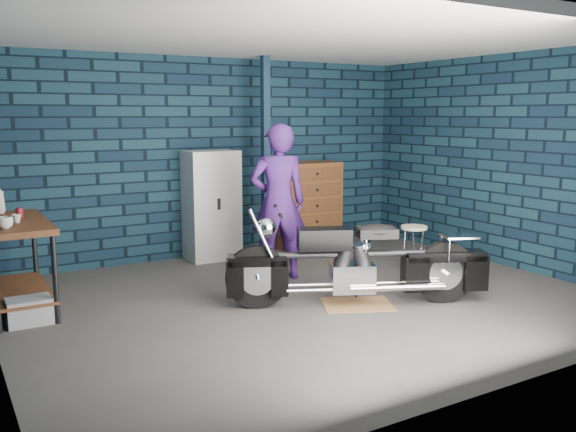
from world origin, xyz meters
name	(u,v)px	position (x,y,z in m)	size (l,w,h in m)	color
ground	(308,299)	(0.00, 0.00, 0.00)	(6.00, 6.00, 0.00)	#444340
room_walls	(282,118)	(0.00, 0.55, 1.90)	(6.02, 5.01, 2.71)	#0E2031
support_post	(266,159)	(0.55, 1.95, 1.35)	(0.10, 0.10, 2.70)	#13283D
workbench	(17,266)	(-2.68, 1.19, 0.46)	(0.60, 1.40, 0.91)	brown
drip_mat	(357,304)	(0.34, -0.41, 0.00)	(0.71, 0.53, 0.01)	olive
motorcycle	(358,257)	(0.34, -0.41, 0.51)	(2.30, 0.62, 1.01)	black
person	(278,202)	(0.15, 0.91, 0.92)	(0.67, 0.44, 1.84)	#421D6D
storage_bin	(29,311)	(-2.66, 0.69, 0.12)	(0.40, 0.28, 0.25)	gray
locker	(212,205)	(-0.13, 2.23, 0.73)	(0.68, 0.49, 1.47)	silver
tool_chest	(307,205)	(1.39, 2.23, 0.63)	(0.94, 0.52, 1.25)	brown
shop_stool	(413,249)	(1.73, 0.30, 0.29)	(0.32, 0.32, 0.59)	beige
cup_a	(5,223)	(-2.80, 0.75, 0.97)	(0.14, 0.14, 0.11)	beige
cup_b	(16,219)	(-2.67, 1.04, 0.95)	(0.09, 0.09, 0.08)	beige
mug_red	(19,213)	(-2.61, 1.33, 0.96)	(0.07, 0.07, 0.10)	maroon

